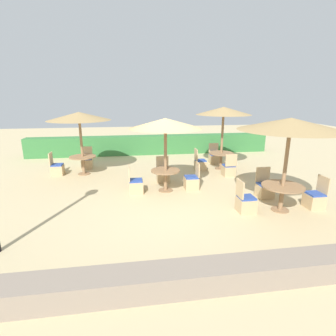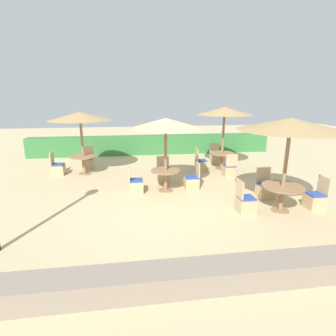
% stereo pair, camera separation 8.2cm
% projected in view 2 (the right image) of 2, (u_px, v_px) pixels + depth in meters
% --- Properties ---
extents(ground_plane, '(40.00, 40.00, 0.00)m').
position_uv_depth(ground_plane, '(171.00, 202.00, 7.96)').
color(ground_plane, '#C6B284').
extents(hedge_row, '(13.00, 0.70, 1.01)m').
position_uv_depth(hedge_row, '(152.00, 145.00, 14.37)').
color(hedge_row, '#387A3D').
rests_on(hedge_row, ground_plane).
extents(stone_border, '(10.00, 0.56, 0.41)m').
position_uv_depth(stone_border, '(203.00, 276.00, 4.37)').
color(stone_border, gray).
rests_on(stone_border, ground_plane).
extents(parasol_back_right, '(2.30, 2.30, 2.66)m').
position_uv_depth(parasol_back_right, '(225.00, 111.00, 10.84)').
color(parasol_back_right, '#93704C').
rests_on(parasol_back_right, ground_plane).
extents(round_table_back_right, '(1.07, 1.07, 0.72)m').
position_uv_depth(round_table_back_right, '(222.00, 156.00, 11.36)').
color(round_table_back_right, '#93704C').
rests_on(round_table_back_right, ground_plane).
extents(patio_chair_back_right_north, '(0.46, 0.46, 0.93)m').
position_uv_depth(patio_chair_back_right_north, '(215.00, 158.00, 12.40)').
color(patio_chair_back_right_north, tan).
rests_on(patio_chair_back_right_north, ground_plane).
extents(patio_chair_back_right_south, '(0.46, 0.46, 0.93)m').
position_uv_depth(patio_chair_back_right_south, '(229.00, 170.00, 10.43)').
color(patio_chair_back_right_south, tan).
rests_on(patio_chair_back_right_south, ground_plane).
extents(patio_chair_back_right_west, '(0.46, 0.46, 0.93)m').
position_uv_depth(patio_chair_back_right_west, '(201.00, 164.00, 11.26)').
color(patio_chair_back_right_west, tan).
rests_on(patio_chair_back_right_west, ground_plane).
extents(parasol_center, '(2.33, 2.33, 2.43)m').
position_uv_depth(parasol_center, '(166.00, 124.00, 8.28)').
color(parasol_center, '#93704C').
rests_on(parasol_center, ground_plane).
extents(round_table_center, '(0.97, 0.97, 0.73)m').
position_uv_depth(round_table_center, '(166.00, 175.00, 8.74)').
color(round_table_center, '#93704C').
rests_on(round_table_center, ground_plane).
extents(patio_chair_center_east, '(0.46, 0.46, 0.93)m').
position_uv_depth(patio_chair_center_east, '(192.00, 182.00, 8.99)').
color(patio_chair_center_east, tan).
rests_on(patio_chair_center_east, ground_plane).
extents(patio_chair_center_west, '(0.46, 0.46, 0.93)m').
position_uv_depth(patio_chair_center_west, '(136.00, 185.00, 8.65)').
color(patio_chair_center_west, tan).
rests_on(patio_chair_center_west, ground_plane).
extents(patio_chair_center_north, '(0.46, 0.46, 0.93)m').
position_uv_depth(patio_chair_center_north, '(163.00, 175.00, 9.76)').
color(patio_chair_center_north, tan).
rests_on(patio_chair_center_north, ground_plane).
extents(parasol_front_right, '(2.69, 2.69, 2.57)m').
position_uv_depth(parasol_front_right, '(291.00, 125.00, 6.69)').
color(parasol_front_right, '#93704C').
rests_on(parasol_front_right, ground_plane).
extents(round_table_front_right, '(1.13, 1.13, 0.74)m').
position_uv_depth(round_table_front_right, '(282.00, 191.00, 7.18)').
color(round_table_front_right, '#93704C').
rests_on(round_table_front_right, ground_plane).
extents(patio_chair_front_right_east, '(0.46, 0.46, 0.93)m').
position_uv_depth(patio_chair_front_right_east, '(315.00, 200.00, 7.44)').
color(patio_chair_front_right_east, tan).
rests_on(patio_chair_front_right_east, ground_plane).
extents(patio_chair_front_right_west, '(0.46, 0.46, 0.93)m').
position_uv_depth(patio_chair_front_right_west, '(245.00, 203.00, 7.19)').
color(patio_chair_front_right_west, tan).
rests_on(patio_chair_front_right_west, ground_plane).
extents(patio_chair_front_right_north, '(0.46, 0.46, 0.93)m').
position_uv_depth(patio_chair_front_right_north, '(265.00, 189.00, 8.25)').
color(patio_chair_front_right_north, tan).
rests_on(patio_chair_front_right_north, ground_plane).
extents(parasol_back_left, '(2.44, 2.44, 2.50)m').
position_uv_depth(parasol_back_left, '(80.00, 116.00, 10.16)').
color(parasol_back_left, '#93704C').
rests_on(parasol_back_left, ground_plane).
extents(round_table_back_left, '(1.05, 1.05, 0.75)m').
position_uv_depth(round_table_back_left, '(84.00, 160.00, 10.62)').
color(round_table_back_left, '#93704C').
rests_on(round_table_back_left, ground_plane).
extents(patio_chair_back_left_north, '(0.46, 0.46, 0.93)m').
position_uv_depth(patio_chair_back_left_north, '(88.00, 162.00, 11.63)').
color(patio_chair_back_left_north, tan).
rests_on(patio_chair_back_left_north, ground_plane).
extents(patio_chair_back_left_west, '(0.46, 0.46, 0.93)m').
position_uv_depth(patio_chair_back_left_west, '(58.00, 168.00, 10.61)').
color(patio_chair_back_left_west, tan).
rests_on(patio_chair_back_left_west, ground_plane).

